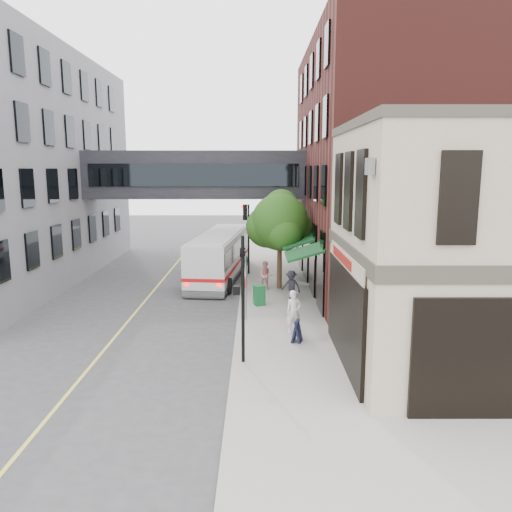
{
  "coord_description": "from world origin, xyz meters",
  "views": [
    {
      "loc": [
        0.83,
        -14.76,
        6.89
      ],
      "look_at": [
        0.86,
        4.54,
        3.51
      ],
      "focal_mm": 35.0,
      "sensor_mm": 36.0,
      "label": 1
    }
  ],
  "objects_px": {
    "bus": "(220,254)",
    "newspaper_box": "(259,295)",
    "pedestrian_a": "(294,312)",
    "pedestrian_b": "(266,276)",
    "pedestrian_c": "(291,286)",
    "sandwich_board": "(297,331)"
  },
  "relations": [
    {
      "from": "bus",
      "to": "newspaper_box",
      "type": "distance_m",
      "value": 7.24
    },
    {
      "from": "newspaper_box",
      "to": "pedestrian_a",
      "type": "bearing_deg",
      "value": -91.6
    },
    {
      "from": "bus",
      "to": "pedestrian_b",
      "type": "height_order",
      "value": "bus"
    },
    {
      "from": "pedestrian_c",
      "to": "newspaper_box",
      "type": "height_order",
      "value": "pedestrian_c"
    },
    {
      "from": "sandwich_board",
      "to": "pedestrian_b",
      "type": "bearing_deg",
      "value": 115.14
    },
    {
      "from": "bus",
      "to": "pedestrian_b",
      "type": "relative_size",
      "value": 6.53
    },
    {
      "from": "pedestrian_a",
      "to": "pedestrian_c",
      "type": "bearing_deg",
      "value": 70.27
    },
    {
      "from": "sandwich_board",
      "to": "newspaper_box",
      "type": "bearing_deg",
      "value": 123.08
    },
    {
      "from": "pedestrian_a",
      "to": "newspaper_box",
      "type": "height_order",
      "value": "pedestrian_a"
    },
    {
      "from": "pedestrian_a",
      "to": "pedestrian_c",
      "type": "xyz_separation_m",
      "value": [
        0.25,
        4.98,
        -0.09
      ]
    },
    {
      "from": "pedestrian_a",
      "to": "pedestrian_b",
      "type": "bearing_deg",
      "value": 80.94
    },
    {
      "from": "bus",
      "to": "pedestrian_b",
      "type": "distance_m",
      "value": 4.64
    },
    {
      "from": "pedestrian_a",
      "to": "pedestrian_c",
      "type": "relative_size",
      "value": 1.11
    },
    {
      "from": "bus",
      "to": "newspaper_box",
      "type": "relative_size",
      "value": 10.64
    },
    {
      "from": "pedestrian_a",
      "to": "newspaper_box",
      "type": "relative_size",
      "value": 1.76
    },
    {
      "from": "pedestrian_a",
      "to": "newspaper_box",
      "type": "xyz_separation_m",
      "value": [
        -1.4,
        4.21,
        -0.39
      ]
    },
    {
      "from": "pedestrian_a",
      "to": "sandwich_board",
      "type": "height_order",
      "value": "pedestrian_a"
    },
    {
      "from": "pedestrian_a",
      "to": "newspaper_box",
      "type": "distance_m",
      "value": 4.45
    },
    {
      "from": "pedestrian_c",
      "to": "sandwich_board",
      "type": "distance_m",
      "value": 6.17
    },
    {
      "from": "sandwich_board",
      "to": "bus",
      "type": "bearing_deg",
      "value": 125.8
    },
    {
      "from": "bus",
      "to": "pedestrian_c",
      "type": "distance_m",
      "value": 7.28
    },
    {
      "from": "pedestrian_c",
      "to": "newspaper_box",
      "type": "xyz_separation_m",
      "value": [
        -1.65,
        -0.76,
        -0.3
      ]
    }
  ]
}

